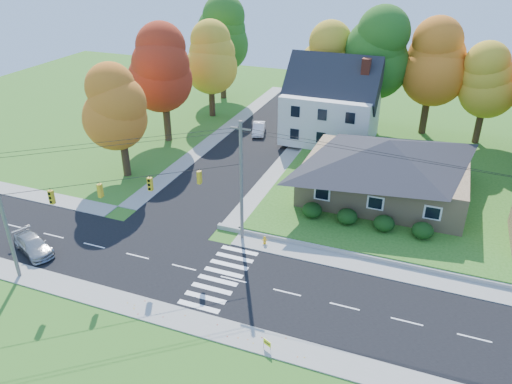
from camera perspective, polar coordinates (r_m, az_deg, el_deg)
ground at (r=36.08m, az=-2.58°, el=-9.98°), size 120.00×120.00×0.00m
road_main at (r=36.08m, az=-2.58°, el=-9.96°), size 90.00×8.00×0.02m
road_cross at (r=59.89m, az=0.33°, el=6.03°), size 8.00×44.00×0.02m
sidewalk_north at (r=39.82m, az=0.30°, el=-5.85°), size 90.00×2.00×0.08m
sidewalk_south at (r=32.62m, az=-6.20°, el=-14.87°), size 90.00×2.00×0.08m
lawn at (r=51.85m, az=20.45°, el=0.93°), size 30.00×30.00×0.50m
ranch_house at (r=46.20m, az=14.62°, el=2.73°), size 14.60×10.60×5.40m
colonial_house at (r=58.01m, az=8.61°, el=9.79°), size 10.40×8.40×9.60m
hedge_row at (r=41.71m, az=12.39°, el=-3.13°), size 10.70×1.70×1.27m
traffic_infrastructure at (r=34.33m, az=-2.09°, el=-1.80°), size 38.10×10.66×10.00m
tree_lot_0 at (r=63.14m, az=8.31°, el=14.77°), size 6.72×6.72×12.51m
tree_lot_1 at (r=60.86m, az=13.84°, el=15.07°), size 7.84×7.84×14.60m
tree_lot_2 at (r=61.50m, az=19.58°, el=13.80°), size 7.28×7.28×13.56m
tree_lot_3 at (r=60.93m, az=25.01°, el=11.44°), size 6.16×6.16×11.47m
tree_west_0 at (r=50.00m, az=-15.41°, el=9.33°), size 6.16×6.16×11.47m
tree_west_1 at (r=58.17m, az=-10.63°, el=13.66°), size 7.28×7.28×13.56m
tree_west_2 at (r=66.37m, az=-5.26°, el=15.11°), size 6.72×6.72×12.51m
tree_west_3 at (r=74.04m, az=-3.94°, el=17.48°), size 7.84×7.84×14.60m
silver_sedan at (r=42.13m, az=-24.14°, el=-5.55°), size 4.72×3.42×1.27m
white_car at (r=61.48m, az=0.32°, el=7.28°), size 2.47×4.20×1.31m
fire_hydrant at (r=39.58m, az=0.99°, el=-5.57°), size 0.41×0.32×0.72m
yard_sign at (r=30.63m, az=1.27°, el=-16.87°), size 0.55×0.28×0.74m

